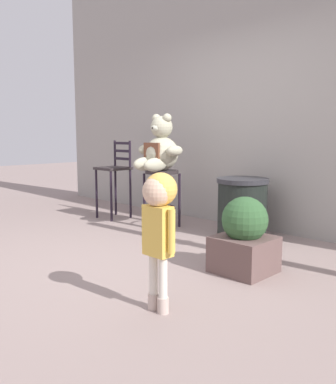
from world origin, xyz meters
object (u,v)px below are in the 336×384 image
at_px(planter_with_shrub, 244,238).
at_px(bar_stool_with_teddy, 162,186).
at_px(teddy_bear, 160,150).
at_px(bar_chair_empty, 115,173).
at_px(child_walking, 159,212).
at_px(trash_bin, 242,207).

bearing_deg(planter_with_shrub, bar_stool_with_teddy, 157.55).
xyz_separation_m(teddy_bear, planter_with_shrub, (1.71, -0.68, -0.67)).
bearing_deg(planter_with_shrub, teddy_bear, 158.48).
height_order(bar_stool_with_teddy, bar_chair_empty, bar_chair_empty).
bearing_deg(planter_with_shrub, child_walking, -87.22).
relative_size(teddy_bear, child_walking, 0.75).
bearing_deg(trash_bin, planter_with_shrub, -54.35).
relative_size(bar_stool_with_teddy, child_walking, 0.78).
bearing_deg(teddy_bear, bar_chair_empty, -178.57).
bearing_deg(bar_chair_empty, trash_bin, 10.37).
bearing_deg(planter_with_shrub, trash_bin, 125.65).
xyz_separation_m(bar_stool_with_teddy, teddy_bear, (0.00, -0.03, 0.45)).
bearing_deg(teddy_bear, child_walking, -44.17).
bearing_deg(child_walking, teddy_bear, -95.90).
distance_m(bar_stool_with_teddy, bar_chair_empty, 0.88).
height_order(bar_chair_empty, planter_with_shrub, bar_chair_empty).
height_order(trash_bin, bar_chair_empty, bar_chair_empty).
height_order(teddy_bear, trash_bin, teddy_bear).
relative_size(teddy_bear, planter_with_shrub, 1.07).
bearing_deg(bar_chair_empty, planter_with_shrub, -14.19).
bearing_deg(teddy_bear, trash_bin, 17.81).
bearing_deg(teddy_bear, bar_stool_with_teddy, 90.00).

